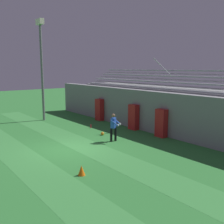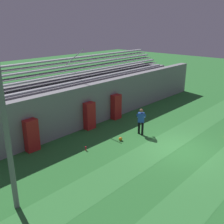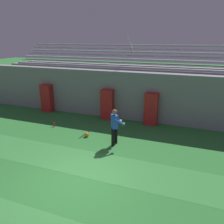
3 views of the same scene
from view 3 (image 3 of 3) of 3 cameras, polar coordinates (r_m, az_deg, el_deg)
ground_plane at (r=7.82m, az=-8.61°, el=-17.31°), size 80.00×80.00×0.00m
turf_stripe_far at (r=8.62m, az=-5.07°, el=-13.39°), size 28.00×1.77×0.01m
back_wall at (r=12.81m, az=5.05°, el=4.23°), size 24.00×0.60×2.80m
padding_pillar_gate_left at (r=12.83m, az=-1.25°, el=1.98°), size 0.72×0.44×1.79m
padding_pillar_gate_right at (r=12.16m, az=10.17°, el=0.74°), size 0.72×0.44×1.79m
padding_pillar_far_left at (r=14.84m, az=-16.63°, el=3.50°), size 0.72×0.44×1.79m
bleacher_stand at (r=14.67m, az=7.14°, el=6.40°), size 18.00×3.35×5.03m
goalkeeper at (r=9.64m, az=0.75°, el=-3.38°), size 0.72×0.74×1.67m
soccer_ball at (r=10.80m, az=-6.63°, el=-5.88°), size 0.22×0.22×0.22m
water_bottle at (r=12.33m, az=-14.84°, el=-3.17°), size 0.07×0.07×0.24m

